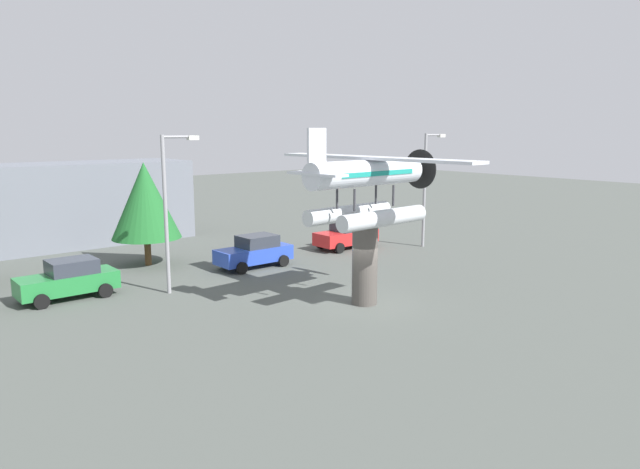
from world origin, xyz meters
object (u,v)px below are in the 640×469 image
object	(u,v)px
streetlight_primary	(170,202)
storefront_building	(81,203)
car_near_green	(69,279)
car_mid_blue	(255,251)
display_pedestal	(365,264)
floatplane_monument	(368,184)
car_far_red	(347,234)
streetlight_secondary	(427,181)
tree_east	(145,201)

from	to	relation	value
streetlight_primary	storefront_building	xyz separation A→B (m)	(0.91, 15.01, -1.57)
car_near_green	car_mid_blue	bearing A→B (deg)	178.43
car_mid_blue	display_pedestal	bearing A→B (deg)	88.77
car_near_green	car_mid_blue	xyz separation A→B (m)	(9.76, -0.27, 0.00)
car_near_green	streetlight_primary	size ratio (longest dim) A/B	0.58
car_near_green	floatplane_monument	bearing A→B (deg)	136.92
floatplane_monument	car_far_red	bearing A→B (deg)	48.73
floatplane_monument	car_far_red	distance (m)	12.79
display_pedestal	car_mid_blue	bearing A→B (deg)	88.77
car_near_green	streetlight_secondary	size ratio (longest dim) A/B	0.58
floatplane_monument	tree_east	size ratio (longest dim) A/B	1.82
streetlight_secondary	car_mid_blue	bearing A→B (deg)	169.72
car_near_green	car_far_red	bearing A→B (deg)	-178.80
streetlight_secondary	tree_east	xyz separation A→B (m)	(-16.08, 6.37, -0.62)
display_pedestal	car_far_red	size ratio (longest dim) A/B	0.84
storefront_building	tree_east	size ratio (longest dim) A/B	2.40
car_mid_blue	car_far_red	size ratio (longest dim) A/B	1.00
car_near_green	tree_east	world-z (taller)	tree_east
car_mid_blue	tree_east	size ratio (longest dim) A/B	0.73
floatplane_monument	storefront_building	xyz separation A→B (m)	(-4.78, 21.99, -2.52)
tree_east	streetlight_primary	bearing A→B (deg)	-103.52
car_near_green	tree_east	distance (m)	7.29
display_pedestal	storefront_building	bearing A→B (deg)	101.93
display_pedestal	car_far_red	world-z (taller)	display_pedestal
streetlight_primary	storefront_building	distance (m)	15.12
car_near_green	car_far_red	distance (m)	17.20
car_far_red	floatplane_monument	bearing A→B (deg)	51.53
floatplane_monument	tree_east	distance (m)	13.79
floatplane_monument	tree_east	xyz separation A→B (m)	(-4.23, 13.03, -1.57)
streetlight_primary	streetlight_secondary	bearing A→B (deg)	-1.05
car_mid_blue	car_near_green	bearing A→B (deg)	-1.57
car_far_red	tree_east	bearing A→B (deg)	-17.09
floatplane_monument	storefront_building	world-z (taller)	floatplane_monument
storefront_building	car_mid_blue	bearing A→B (deg)	-69.87
streetlight_secondary	storefront_building	distance (m)	22.67
streetlight_primary	car_far_red	bearing A→B (deg)	10.51
car_mid_blue	streetlight_secondary	size ratio (longest dim) A/B	0.58
display_pedestal	tree_east	size ratio (longest dim) A/B	0.61
storefront_building	tree_east	world-z (taller)	tree_east
floatplane_monument	tree_east	bearing A→B (deg)	105.18
display_pedestal	tree_east	distance (m)	13.80
tree_east	display_pedestal	bearing A→B (deg)	-72.55
car_far_red	streetlight_secondary	world-z (taller)	streetlight_secondary
streetlight_primary	storefront_building	bearing A→B (deg)	86.54
display_pedestal	car_mid_blue	world-z (taller)	display_pedestal
car_mid_blue	tree_east	xyz separation A→B (m)	(-4.29, 4.23, 2.74)
car_far_red	streetlight_primary	bearing A→B (deg)	10.51
car_far_red	tree_east	distance (m)	12.57
car_far_red	tree_east	world-z (taller)	tree_east
car_mid_blue	tree_east	distance (m)	6.62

